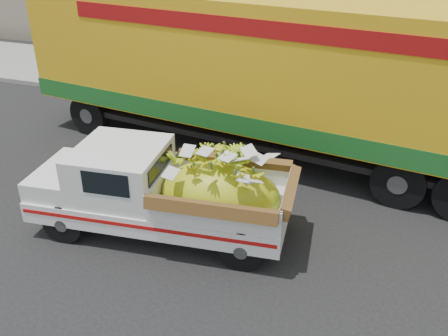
% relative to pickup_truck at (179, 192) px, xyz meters
% --- Properties ---
extents(ground, '(100.00, 100.00, 0.00)m').
position_rel_pickup_truck_xyz_m(ground, '(-0.40, 0.53, -0.89)').
color(ground, black).
rests_on(ground, ground).
extents(curb, '(60.00, 0.25, 0.15)m').
position_rel_pickup_truck_xyz_m(curb, '(-0.40, 6.29, -0.82)').
color(curb, gray).
rests_on(curb, ground).
extents(sidewalk, '(60.00, 4.00, 0.14)m').
position_rel_pickup_truck_xyz_m(sidewalk, '(-0.40, 8.39, -0.82)').
color(sidewalk, gray).
rests_on(sidewalk, ground).
extents(pickup_truck, '(4.88, 2.22, 1.66)m').
position_rel_pickup_truck_xyz_m(pickup_truck, '(0.00, 0.00, 0.00)').
color(pickup_truck, black).
rests_on(pickup_truck, ground).
extents(semi_trailer, '(12.05, 4.03, 3.80)m').
position_rel_pickup_truck_xyz_m(semi_trailer, '(0.45, 3.83, 1.23)').
color(semi_trailer, black).
rests_on(semi_trailer, ground).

